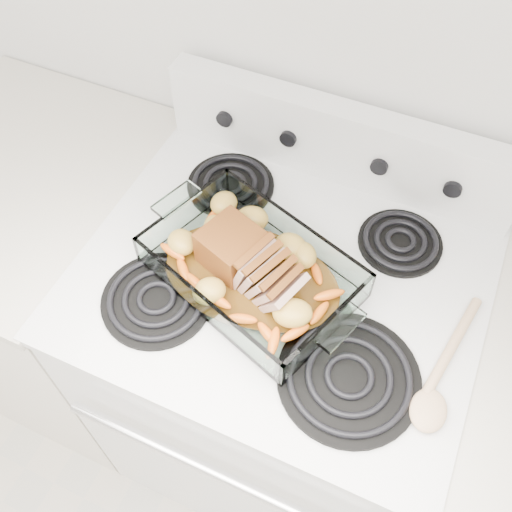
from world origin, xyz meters
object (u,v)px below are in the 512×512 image
at_px(counter_left, 66,284).
at_px(pork_roast, 242,260).
at_px(baking_dish, 252,273).
at_px(electric_range, 276,368).

height_order(counter_left, pork_roast, pork_roast).
relative_size(baking_dish, pork_roast, 1.79).
height_order(electric_range, counter_left, electric_range).
relative_size(counter_left, baking_dish, 2.45).
height_order(electric_range, pork_roast, electric_range).
height_order(electric_range, baking_dish, electric_range).
height_order(counter_left, baking_dish, baking_dish).
bearing_deg(baking_dish, pork_roast, -160.69).
distance_m(electric_range, baking_dish, 0.49).
bearing_deg(counter_left, pork_roast, -4.25).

